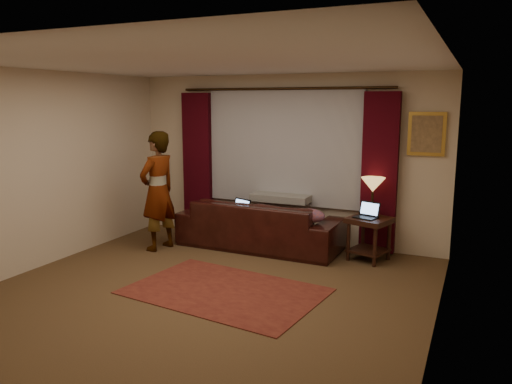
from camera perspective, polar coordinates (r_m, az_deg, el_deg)
floor at (r=5.93m, az=-5.77°, el=-11.44°), size 5.00×5.00×0.01m
ceiling at (r=5.53m, az=-6.27°, el=14.52°), size 5.00×5.00×0.02m
wall_back at (r=7.83m, az=3.26°, el=3.76°), size 5.00×0.02×2.60m
wall_front at (r=3.70m, az=-25.97°, el=-4.63°), size 5.00×0.02×2.60m
wall_left at (r=7.17m, az=-23.57°, el=2.32°), size 0.02×5.00×2.60m
wall_right at (r=4.85m, az=20.46°, el=-0.89°), size 0.02×5.00×2.60m
sheer_curtain at (r=7.75m, az=3.11°, el=5.19°), size 2.50×0.05×1.80m
drape_left at (r=8.40m, az=-6.64°, el=3.33°), size 0.50×0.14×2.30m
drape_right at (r=7.33m, az=13.94°, el=2.09°), size 0.50×0.14×2.30m
curtain_rod at (r=7.68m, az=3.04°, el=11.72°), size 0.04×0.04×3.40m
picture_frame at (r=7.27m, az=18.93°, el=6.30°), size 0.50×0.04×0.60m
sofa at (r=7.54m, az=0.44°, el=-2.67°), size 2.47×1.10×0.99m
throw_blanket at (r=7.62m, az=2.83°, el=1.30°), size 0.91×0.38×0.11m
clothing_pile at (r=7.08m, az=6.04°, el=-2.78°), size 0.55×0.48×0.20m
laptop_sofa at (r=7.51m, az=-2.25°, el=-1.83°), size 0.42×0.44×0.23m
area_rug at (r=5.95m, az=-3.59°, el=-11.23°), size 2.35×1.72×0.01m
end_table at (r=7.13m, az=12.76°, el=-5.27°), size 0.66×0.66×0.61m
tiffany_lamp at (r=7.17m, az=13.17°, el=-0.50°), size 0.35×0.35×0.54m
laptop_table at (r=7.00m, az=12.43°, el=-2.06°), size 0.38×0.40×0.22m
person at (r=7.51m, az=-11.14°, el=0.11°), size 0.61×0.61×1.77m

